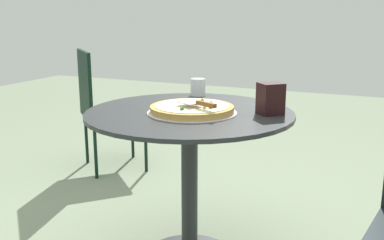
% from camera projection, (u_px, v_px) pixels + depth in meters
% --- Properties ---
extents(patio_table, '(0.94, 0.94, 0.74)m').
position_uv_depth(patio_table, '(189.00, 149.00, 2.07)').
color(patio_table, '#26292B').
rests_on(patio_table, ground).
extents(pizza_on_tray, '(0.40, 0.40, 0.05)m').
position_uv_depth(pizza_on_tray, '(192.00, 109.00, 1.98)').
color(pizza_on_tray, silver).
rests_on(pizza_on_tray, patio_table).
extents(pizza_server, '(0.21, 0.13, 0.02)m').
position_uv_depth(pizza_server, '(198.00, 103.00, 1.92)').
color(pizza_server, silver).
rests_on(pizza_server, pizza_on_tray).
extents(drinking_cup, '(0.08, 0.08, 0.09)m').
position_uv_depth(drinking_cup, '(198.00, 87.00, 2.40)').
color(drinking_cup, silver).
rests_on(drinking_cup, patio_table).
extents(napkin_dispenser, '(0.13, 0.13, 0.14)m').
position_uv_depth(napkin_dispenser, '(271.00, 99.00, 1.95)').
color(napkin_dispenser, black).
rests_on(napkin_dispenser, patio_table).
extents(patio_chair_far, '(0.61, 0.61, 0.90)m').
position_uv_depth(patio_chair_far, '(102.00, 103.00, 3.35)').
color(patio_chair_far, black).
rests_on(patio_chair_far, ground).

